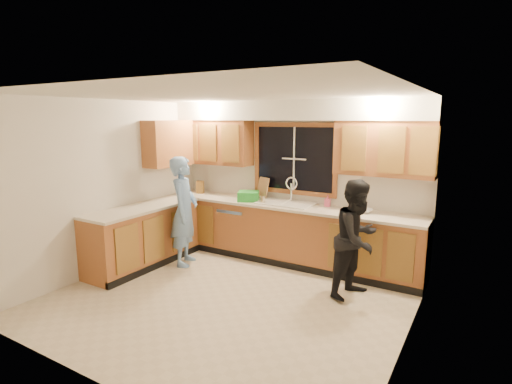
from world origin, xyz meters
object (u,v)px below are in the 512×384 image
(woman, at_px, (357,239))
(bowl, at_px, (364,211))
(dishwasher, at_px, (240,228))
(man, at_px, (184,211))
(soap_bottle, at_px, (328,201))
(sink, at_px, (286,207))
(knife_block, at_px, (200,187))
(dish_crate, at_px, (248,196))
(stove, at_px, (114,246))

(woman, xyz_separation_m, bowl, (-0.12, 0.73, 0.20))
(dishwasher, distance_m, man, 1.07)
(man, xyz_separation_m, soap_bottle, (1.90, 1.07, 0.17))
(sink, distance_m, knife_block, 1.72)
(knife_block, bearing_deg, woman, -35.04)
(dishwasher, relative_size, woman, 0.55)
(soap_bottle, bearing_deg, woman, -49.89)
(woman, bearing_deg, dishwasher, 90.62)
(man, relative_size, knife_block, 7.49)
(bowl, bearing_deg, sink, -177.92)
(woman, relative_size, knife_block, 6.71)
(dish_crate, xyz_separation_m, soap_bottle, (1.25, 0.25, 0.01))
(sink, bearing_deg, woman, -27.09)
(man, distance_m, soap_bottle, 2.19)
(sink, distance_m, man, 1.57)
(stove, height_order, dish_crate, dish_crate)
(knife_block, bearing_deg, soap_bottle, -18.57)
(dishwasher, bearing_deg, soap_bottle, 7.12)
(man, bearing_deg, knife_block, 0.91)
(bowl, bearing_deg, man, -159.21)
(sink, bearing_deg, knife_block, 178.56)
(woman, distance_m, knife_block, 3.15)
(sink, height_order, dishwasher, sink)
(knife_block, xyz_separation_m, dish_crate, (1.08, -0.12, -0.04))
(man, distance_m, woman, 2.63)
(knife_block, bearing_deg, dishwasher, -25.46)
(stove, bearing_deg, man, 60.54)
(woman, distance_m, dish_crate, 2.08)
(woman, distance_m, soap_bottle, 1.14)
(sink, xyz_separation_m, bowl, (1.21, 0.04, 0.08))
(stove, distance_m, woman, 3.35)
(woman, bearing_deg, man, 112.41)
(dish_crate, relative_size, soap_bottle, 1.85)
(knife_block, relative_size, soap_bottle, 1.28)
(man, xyz_separation_m, dish_crate, (0.64, 0.83, 0.16))
(stove, bearing_deg, bowl, 31.81)
(bowl, bearing_deg, knife_block, -179.98)
(stove, height_order, man, man)
(sink, height_order, man, man)
(dishwasher, distance_m, stove, 2.04)
(soap_bottle, bearing_deg, man, -150.56)
(sink, relative_size, man, 0.51)
(man, relative_size, bowl, 7.46)
(dishwasher, distance_m, woman, 2.31)
(stove, height_order, bowl, bowl)
(sink, xyz_separation_m, woman, (1.34, -0.68, -0.12))
(man, xyz_separation_m, knife_block, (-0.44, 0.95, 0.20))
(dishwasher, distance_m, dish_crate, 0.63)
(sink, bearing_deg, dishwasher, -179.01)
(stove, xyz_separation_m, woman, (3.14, 1.14, 0.30))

